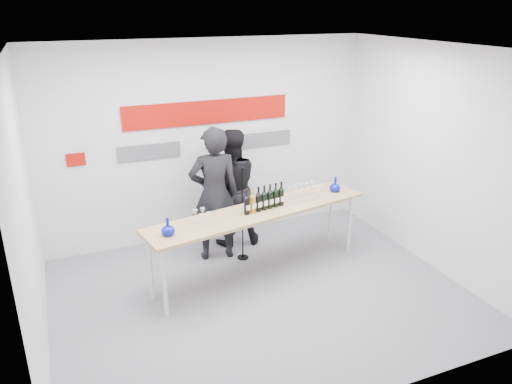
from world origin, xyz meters
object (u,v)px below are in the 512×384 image
(presenter_left, at_px, (214,194))
(presenter_right, at_px, (231,188))
(tasting_table, at_px, (259,215))
(mic_stand, at_px, (243,232))

(presenter_left, height_order, presenter_right, presenter_left)
(tasting_table, height_order, presenter_right, presenter_right)
(tasting_table, bearing_deg, presenter_left, 107.61)
(presenter_right, relative_size, mic_stand, 1.28)
(presenter_right, bearing_deg, presenter_left, 49.28)
(presenter_right, bearing_deg, mic_stand, 93.56)
(presenter_left, relative_size, mic_stand, 1.39)
(mic_stand, bearing_deg, tasting_table, -97.30)
(presenter_left, distance_m, presenter_right, 0.50)
(presenter_right, xyz_separation_m, mic_stand, (-0.03, -0.55, -0.47))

